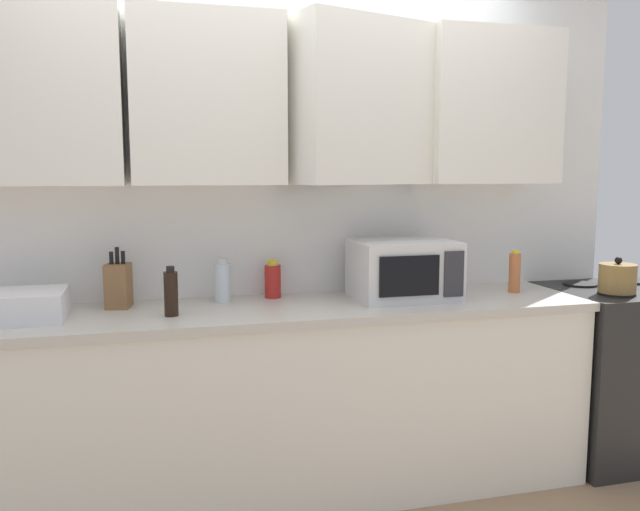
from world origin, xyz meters
The scene contains 11 objects.
wall_back_with_cabinets centered at (0.00, -0.07, 1.58)m, with size 3.69×0.51×2.60m.
counter_run centered at (0.00, -0.30, 0.45)m, with size 2.82×0.63×0.90m.
stove_range centered at (1.79, -0.32, 0.45)m, with size 0.76×0.64×0.91m.
kettle centered at (1.62, -0.46, 0.98)m, with size 0.18×0.18×0.18m.
microwave centered at (0.56, -0.27, 1.04)m, with size 0.48×0.37×0.28m.
dish_rack centered at (-1.15, -0.30, 0.96)m, with size 0.38×0.30×0.12m, color silver.
knife_block centered at (-0.76, -0.14, 1.00)m, with size 0.12×0.14×0.28m.
bottle_soy_dark centered at (-0.54, -0.38, 1.00)m, with size 0.06×0.06×0.21m.
bottle_clear_tall centered at (-0.29, -0.14, 1.00)m, with size 0.07×0.07×0.21m.
bottle_spice_jar centered at (1.17, -0.27, 1.00)m, with size 0.06×0.06×0.22m.
bottle_red_sauce centered at (-0.05, -0.09, 0.99)m, with size 0.08×0.08×0.19m.
Camera 1 is at (-0.61, -3.13, 1.51)m, focal length 36.18 mm.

